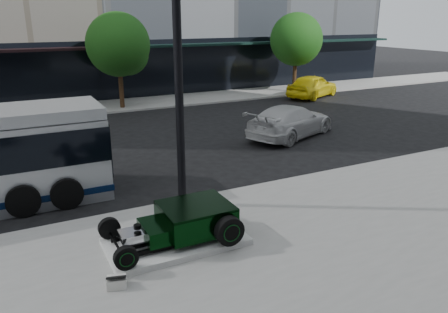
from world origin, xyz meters
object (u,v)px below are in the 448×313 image
yellow_taxi (313,86)px  hot_rod (188,220)px  white_sedan (291,121)px  lamppost (179,83)px

yellow_taxi → hot_rod: bearing=110.0°
white_sedan → yellow_taxi: bearing=-65.5°
white_sedan → hot_rod: bearing=109.4°
white_sedan → yellow_taxi: 11.08m
hot_rod → yellow_taxi: 22.33m
white_sedan → yellow_taxi: yellow_taxi is taller
hot_rod → white_sedan: bearing=41.6°
lamppost → white_sedan: lamppost is taller
hot_rod → lamppost: (0.72, 2.18, 3.08)m
hot_rod → yellow_taxi: (16.02, 15.56, 0.11)m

